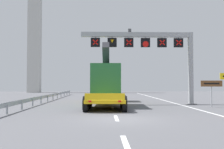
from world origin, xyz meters
The scene contains 7 objects.
ground centered at (0.00, 0.00, 0.00)m, with size 112.00×112.00×0.00m, color #5B5B60.
lane_markings centered at (-0.22, 19.96, 0.01)m, with size 0.20×54.53×0.01m.
edge_line_right centered at (6.20, 12.00, 0.01)m, with size 0.20×63.00×0.01m, color silver.
overhead_lane_gantry centered at (3.56, 10.59, 5.52)m, with size 10.82×0.90×7.14m.
heavy_haul_truck_yellow centered at (-0.66, 11.26, 1.99)m, with size 3.30×14.11×5.30m.
tourist_info_sign_brown centered at (8.02, 7.42, 1.73)m, with size 1.81×0.15×2.23m.
guardrail_left centered at (-7.16, 16.93, 0.56)m, with size 0.13×37.85×0.76m.
Camera 1 is at (-0.94, -14.93, 1.94)m, focal length 43.70 mm.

